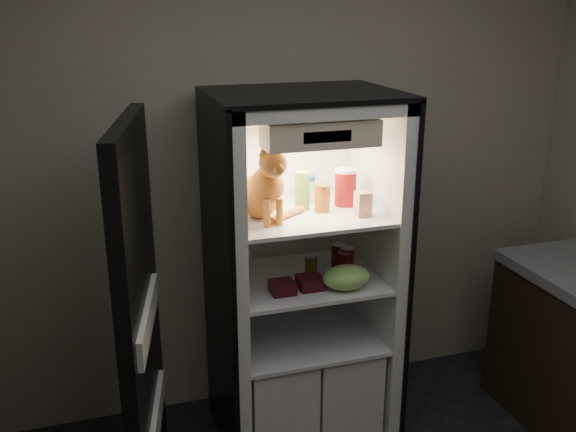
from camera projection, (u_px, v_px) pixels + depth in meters
name	position (u px, v px, depth m)	size (l,w,h in m)	color
room_shell	(453.00, 237.00, 1.86)	(3.60, 3.60, 3.60)	white
refrigerator	(300.00, 298.00, 3.37)	(0.90, 0.72, 1.88)	white
fridge_door	(142.00, 342.00, 2.69)	(0.23, 0.86, 1.85)	black
tabby_cat	(263.00, 189.00, 3.01)	(0.34, 0.38, 0.39)	#BE6118
parmesan_shaker	(302.00, 190.00, 3.17)	(0.07, 0.07, 0.19)	green
mayo_tub	(306.00, 189.00, 3.30)	(0.10, 0.10, 0.13)	white
salsa_jar	(322.00, 198.00, 3.14)	(0.08, 0.08, 0.14)	maroon
pepper_jar	(345.00, 187.00, 3.23)	(0.11, 0.11, 0.19)	maroon
cream_carton	(363.00, 204.00, 3.08)	(0.07, 0.07, 0.12)	white
soda_can_a	(338.00, 256.00, 3.36)	(0.07, 0.07, 0.13)	black
soda_can_b	(347.00, 260.00, 3.30)	(0.08, 0.08, 0.14)	black
soda_can_c	(344.00, 263.00, 3.29)	(0.07, 0.07, 0.12)	black
condiment_jar	(311.00, 263.00, 3.32)	(0.07, 0.07, 0.09)	brown
grape_bag	(346.00, 277.00, 3.12)	(0.24, 0.17, 0.12)	#89CA5E
berry_box_left	(282.00, 287.00, 3.08)	(0.11, 0.11, 0.06)	#530D1C
berry_box_right	(310.00, 282.00, 3.13)	(0.12, 0.12, 0.06)	#530D1C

